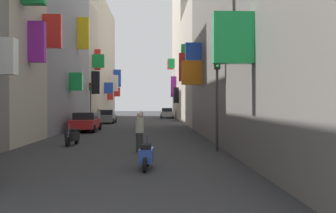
{
  "coord_description": "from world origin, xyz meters",
  "views": [
    {
      "loc": [
        1.7,
        -4.56,
        2.21
      ],
      "look_at": [
        2.75,
        22.04,
        1.97
      ],
      "focal_mm": 39.63,
      "sensor_mm": 36.0,
      "label": 1
    }
  ],
  "objects_px": {
    "parked_car_silver": "(167,113)",
    "scooter_blue": "(146,155)",
    "pedestrian_crossing": "(140,132)",
    "traffic_light_near_corner": "(217,85)",
    "parked_car_red": "(86,121)",
    "pedestrian_near_left": "(98,118)",
    "scooter_black": "(72,136)",
    "scooter_silver": "(142,115)",
    "parked_car_grey": "(106,116)",
    "traffic_light_far_corner": "(90,96)"
  },
  "relations": [
    {
      "from": "scooter_silver",
      "to": "traffic_light_far_corner",
      "type": "relative_size",
      "value": 0.46
    },
    {
      "from": "scooter_blue",
      "to": "scooter_silver",
      "type": "bearing_deg",
      "value": 92.01
    },
    {
      "from": "scooter_blue",
      "to": "parked_car_red",
      "type": "bearing_deg",
      "value": 106.79
    },
    {
      "from": "scooter_black",
      "to": "pedestrian_crossing",
      "type": "height_order",
      "value": "pedestrian_crossing"
    },
    {
      "from": "parked_car_red",
      "to": "traffic_light_far_corner",
      "type": "bearing_deg",
      "value": 97.01
    },
    {
      "from": "pedestrian_near_left",
      "to": "traffic_light_near_corner",
      "type": "distance_m",
      "value": 17.39
    },
    {
      "from": "scooter_silver",
      "to": "traffic_light_near_corner",
      "type": "relative_size",
      "value": 0.44
    },
    {
      "from": "pedestrian_near_left",
      "to": "traffic_light_far_corner",
      "type": "height_order",
      "value": "traffic_light_far_corner"
    },
    {
      "from": "scooter_blue",
      "to": "pedestrian_crossing",
      "type": "bearing_deg",
      "value": 95.12
    },
    {
      "from": "parked_car_red",
      "to": "scooter_blue",
      "type": "xyz_separation_m",
      "value": [
        5.07,
        -16.82,
        -0.32
      ]
    },
    {
      "from": "traffic_light_near_corner",
      "to": "traffic_light_far_corner",
      "type": "relative_size",
      "value": 1.06
    },
    {
      "from": "parked_car_grey",
      "to": "scooter_silver",
      "type": "distance_m",
      "value": 12.78
    },
    {
      "from": "scooter_blue",
      "to": "pedestrian_near_left",
      "type": "xyz_separation_m",
      "value": [
        -4.55,
        19.9,
        0.42
      ]
    },
    {
      "from": "pedestrian_crossing",
      "to": "traffic_light_far_corner",
      "type": "xyz_separation_m",
      "value": [
        -5.68,
        20.55,
        2.0
      ]
    },
    {
      "from": "parked_car_red",
      "to": "pedestrian_near_left",
      "type": "relative_size",
      "value": 2.53
    },
    {
      "from": "parked_car_silver",
      "to": "scooter_blue",
      "type": "bearing_deg",
      "value": -92.98
    },
    {
      "from": "scooter_blue",
      "to": "pedestrian_crossing",
      "type": "relative_size",
      "value": 1.01
    },
    {
      "from": "traffic_light_near_corner",
      "to": "traffic_light_far_corner",
      "type": "distance_m",
      "value": 22.41
    },
    {
      "from": "pedestrian_near_left",
      "to": "traffic_light_near_corner",
      "type": "bearing_deg",
      "value": -63.49
    },
    {
      "from": "pedestrian_near_left",
      "to": "scooter_black",
      "type": "bearing_deg",
      "value": -87.57
    },
    {
      "from": "pedestrian_crossing",
      "to": "pedestrian_near_left",
      "type": "height_order",
      "value": "pedestrian_crossing"
    },
    {
      "from": "parked_car_grey",
      "to": "pedestrian_near_left",
      "type": "xyz_separation_m",
      "value": [
        0.42,
        -8.8,
        0.11
      ]
    },
    {
      "from": "traffic_light_far_corner",
      "to": "traffic_light_near_corner",
      "type": "bearing_deg",
      "value": -65.71
    },
    {
      "from": "parked_car_grey",
      "to": "pedestrian_crossing",
      "type": "bearing_deg",
      "value": -79.35
    },
    {
      "from": "parked_car_silver",
      "to": "traffic_light_near_corner",
      "type": "relative_size",
      "value": 0.95
    },
    {
      "from": "parked_car_silver",
      "to": "traffic_light_far_corner",
      "type": "height_order",
      "value": "traffic_light_far_corner"
    },
    {
      "from": "scooter_silver",
      "to": "pedestrian_crossing",
      "type": "height_order",
      "value": "pedestrian_crossing"
    },
    {
      "from": "traffic_light_near_corner",
      "to": "scooter_silver",
      "type": "bearing_deg",
      "value": 97.17
    },
    {
      "from": "parked_car_red",
      "to": "traffic_light_near_corner",
      "type": "relative_size",
      "value": 0.99
    },
    {
      "from": "scooter_black",
      "to": "traffic_light_near_corner",
      "type": "xyz_separation_m",
      "value": [
        7.16,
        -2.69,
        2.59
      ]
    },
    {
      "from": "pedestrian_crossing",
      "to": "traffic_light_far_corner",
      "type": "relative_size",
      "value": 0.42
    },
    {
      "from": "parked_car_grey",
      "to": "traffic_light_near_corner",
      "type": "bearing_deg",
      "value": -71.47
    },
    {
      "from": "parked_car_silver",
      "to": "pedestrian_near_left",
      "type": "xyz_separation_m",
      "value": [
        -6.78,
        -22.9,
        0.1
      ]
    },
    {
      "from": "scooter_blue",
      "to": "traffic_light_near_corner",
      "type": "xyz_separation_m",
      "value": [
        3.15,
        4.46,
        2.59
      ]
    },
    {
      "from": "traffic_light_near_corner",
      "to": "pedestrian_crossing",
      "type": "bearing_deg",
      "value": -178.02
    },
    {
      "from": "parked_car_red",
      "to": "scooter_black",
      "type": "distance_m",
      "value": 9.73
    },
    {
      "from": "parked_car_red",
      "to": "scooter_silver",
      "type": "distance_m",
      "value": 24.44
    },
    {
      "from": "scooter_black",
      "to": "parked_car_grey",
      "type": "bearing_deg",
      "value": 92.57
    },
    {
      "from": "pedestrian_crossing",
      "to": "traffic_light_far_corner",
      "type": "height_order",
      "value": "traffic_light_far_corner"
    },
    {
      "from": "parked_car_grey",
      "to": "scooter_silver",
      "type": "height_order",
      "value": "parked_car_grey"
    },
    {
      "from": "pedestrian_crossing",
      "to": "traffic_light_near_corner",
      "type": "distance_m",
      "value": 4.15
    },
    {
      "from": "parked_car_silver",
      "to": "scooter_black",
      "type": "relative_size",
      "value": 2.38
    },
    {
      "from": "parked_car_red",
      "to": "scooter_silver",
      "type": "relative_size",
      "value": 2.26
    },
    {
      "from": "parked_car_red",
      "to": "parked_car_silver",
      "type": "xyz_separation_m",
      "value": [
        7.3,
        25.98,
        0.01
      ]
    },
    {
      "from": "scooter_silver",
      "to": "scooter_blue",
      "type": "distance_m",
      "value": 41.01
    },
    {
      "from": "scooter_silver",
      "to": "pedestrian_near_left",
      "type": "relative_size",
      "value": 1.12
    },
    {
      "from": "scooter_black",
      "to": "pedestrian_near_left",
      "type": "distance_m",
      "value": 12.77
    },
    {
      "from": "parked_car_silver",
      "to": "pedestrian_near_left",
      "type": "distance_m",
      "value": 23.88
    },
    {
      "from": "parked_car_grey",
      "to": "pedestrian_crossing",
      "type": "relative_size",
      "value": 2.2
    },
    {
      "from": "parked_car_grey",
      "to": "scooter_black",
      "type": "distance_m",
      "value": 21.57
    }
  ]
}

